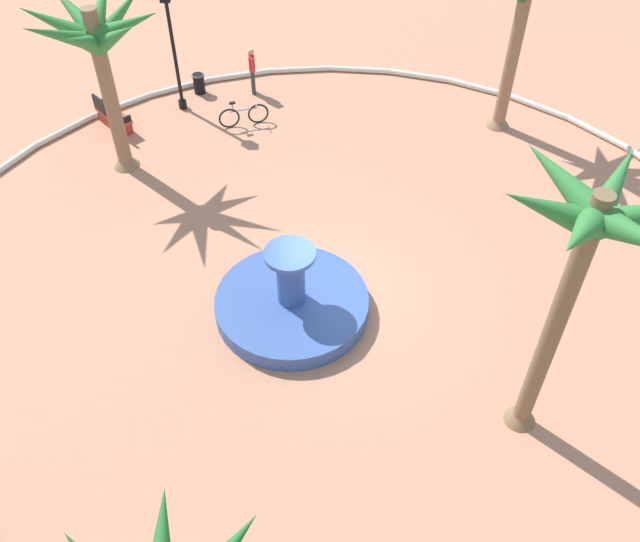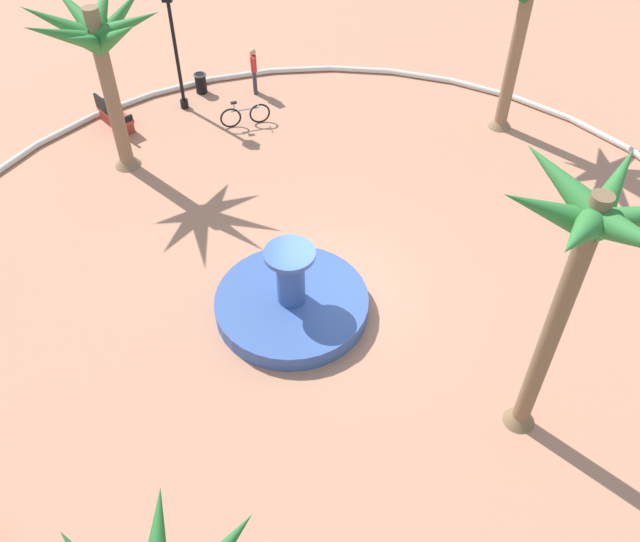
# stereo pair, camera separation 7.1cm
# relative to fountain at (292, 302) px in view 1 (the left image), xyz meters

# --- Properties ---
(ground_plane) EXTENTS (80.00, 80.00, 0.00)m
(ground_plane) POSITION_rel_fountain_xyz_m (-1.01, -0.59, -0.30)
(ground_plane) COLOR tan
(plaza_curb) EXTENTS (23.39, 23.39, 0.20)m
(plaza_curb) POSITION_rel_fountain_xyz_m (-1.01, -0.59, -0.20)
(plaza_curb) COLOR silver
(plaza_curb) RESTS_ON ground
(fountain) EXTENTS (3.85, 3.85, 2.03)m
(fountain) POSITION_rel_fountain_xyz_m (0.00, 0.00, 0.00)
(fountain) COLOR #38569E
(fountain) RESTS_ON ground
(palm_tree_near_fountain) EXTENTS (4.02, 3.99, 5.37)m
(palm_tree_near_fountain) POSITION_rel_fountain_xyz_m (5.46, -6.13, 3.80)
(palm_tree_near_fountain) COLOR #8E6B4C
(palm_tree_near_fountain) RESTS_ON ground
(palm_tree_by_curb) EXTENTS (3.31, 3.15, 6.58)m
(palm_tree_by_curb) POSITION_rel_fountain_xyz_m (-5.09, 3.20, 4.82)
(palm_tree_by_curb) COLOR brown
(palm_tree_by_curb) RESTS_ON ground
(bench_southwest) EXTENTS (1.46, 1.51, 1.00)m
(bench_southwest) POSITION_rel_fountain_xyz_m (6.28, -8.30, 0.05)
(bench_southwest) COLOR #B73D33
(bench_southwest) RESTS_ON ground
(lamppost) EXTENTS (0.32, 0.32, 4.41)m
(lamppost) POSITION_rel_fountain_xyz_m (4.16, -9.52, 2.28)
(lamppost) COLOR black
(lamppost) RESTS_ON ground
(trash_bin) EXTENTS (0.46, 0.46, 0.73)m
(trash_bin) POSITION_rel_fountain_xyz_m (3.70, -10.55, 0.09)
(trash_bin) COLOR black
(trash_bin) RESTS_ON ground
(bicycle_red_frame) EXTENTS (1.66, 0.63, 0.94)m
(bicycle_red_frame) POSITION_rel_fountain_xyz_m (1.91, -8.44, 0.08)
(bicycle_red_frame) COLOR black
(bicycle_red_frame) RESTS_ON ground
(person_cyclist_helmet) EXTENTS (0.25, 0.52, 1.70)m
(person_cyclist_helmet) POSITION_rel_fountain_xyz_m (1.74, -10.55, 0.66)
(person_cyclist_helmet) COLOR #33333D
(person_cyclist_helmet) RESTS_ON ground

